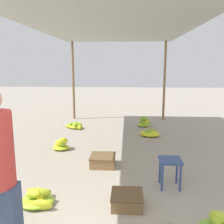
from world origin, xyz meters
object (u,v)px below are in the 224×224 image
Objects in this scene: crate_near at (127,200)px; banana_pile_right_2 at (150,134)px; stool at (170,165)px; crate_mid at (103,160)px; banana_pile_left_0 at (38,198)px; banana_pile_left_1 at (62,144)px; banana_pile_left_2 at (75,126)px; banana_pile_right_1 at (145,122)px.

banana_pile_right_2 is at bearing 79.91° from crate_near.
stool is 0.98× the size of crate_mid.
stool is at bearing 17.79° from banana_pile_left_0.
banana_pile_left_2 is (-0.08, 1.91, -0.03)m from banana_pile_left_1.
banana_pile_left_0 is at bearing -118.92° from crate_mid.
banana_pile_left_0 is 1.17× the size of crate_near.
banana_pile_right_1 reaches higher than banana_pile_left_1.
banana_pile_left_2 is at bearing 94.61° from banana_pile_left_0.
banana_pile_right_1 is (-0.13, 3.96, -0.24)m from stool.
stool reaches higher than banana_pile_right_1.
stool is at bearing -89.02° from banana_pile_right_2.
crate_mid is (-1.01, -3.18, -0.03)m from banana_pile_right_1.
stool reaches higher than banana_pile_left_2.
banana_pile_left_0 is at bearing -117.93° from banana_pile_right_2.
banana_pile_left_1 is at bearing -87.68° from banana_pile_left_2.
banana_pile_right_1 is (2.12, 0.40, 0.05)m from banana_pile_left_2.
crate_mid is at bearing 145.40° from stool.
banana_pile_right_1 is at bearing 94.26° from banana_pile_right_2.
banana_pile_left_2 and crate_mid have the same top height.
banana_pile_right_2 is (-0.05, 2.89, -0.30)m from stool.
banana_pile_right_1 reaches higher than banana_pile_right_2.
crate_mid is at bearing 61.08° from banana_pile_left_0.
banana_pile_left_1 is 3.08m from banana_pile_right_1.
banana_pile_left_0 reaches higher than banana_pile_left_2.
stool is 1.06× the size of banana_pile_right_1.
banana_pile_left_1 is 0.96× the size of crate_near.
banana_pile_right_1 is 4.59m from crate_near.
banana_pile_right_2 is 1.13× the size of crate_mid.
banana_pile_right_2 is (2.12, 1.24, -0.05)m from banana_pile_left_1.
banana_pile_left_0 is 1.24m from crate_near.
crate_mid is at bearing -107.57° from banana_pile_right_1.
crate_near is at bearing -69.26° from banana_pile_left_2.
banana_pile_left_0 is 0.94× the size of banana_pile_right_2.
banana_pile_left_1 is 1.91m from banana_pile_left_2.
stool is 0.94m from crate_near.
banana_pile_left_2 is 1.36× the size of crate_near.
banana_pile_left_1 reaches higher than banana_pile_left_0.
banana_pile_right_2 is at bearing 62.74° from crate_mid.
stool is at bearing -57.80° from banana_pile_left_2.
crate_near is 1.46m from crate_mid.
crate_near is (-0.54, -4.56, -0.04)m from banana_pile_right_1.
crate_near is at bearing -71.31° from crate_mid.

